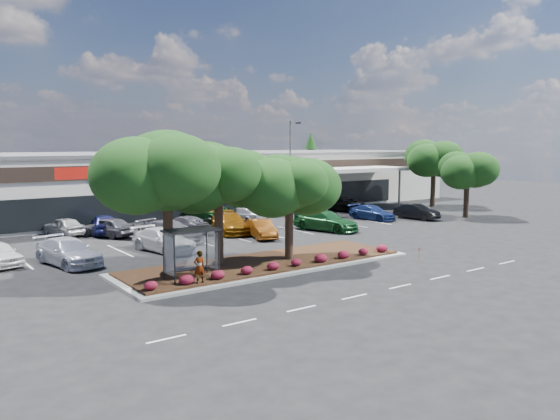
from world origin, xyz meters
TOP-DOWN VIEW (x-y plane):
  - ground at (0.00, 0.00)m, footprint 160.00×160.00m
  - retail_store at (0.06, 33.91)m, footprint 80.40×25.20m
  - landscape_island at (-2.00, 4.00)m, footprint 18.00×6.00m
  - lane_markings at (-0.14, 10.42)m, footprint 33.12×20.06m
  - shrub_row at (-2.00, 1.90)m, footprint 17.00×0.80m
  - bus_shelter at (-7.50, 2.95)m, footprint 2.75×1.55m
  - island_tree_west at (-8.00, 4.50)m, footprint 7.20×7.20m
  - island_tree_mid at (-4.50, 5.20)m, footprint 6.60×6.60m
  - island_tree_east at (-0.50, 3.70)m, footprint 5.80×5.80m
  - tree_east_near at (26.00, 10.00)m, footprint 5.60×5.60m
  - tree_east_far at (31.00, 18.00)m, footprint 6.40×6.40m
  - conifer_north_east at (34.00, 44.00)m, footprint 3.96×3.96m
  - person_waiting at (-7.63, 1.70)m, footprint 0.63×0.43m
  - light_pole at (11.94, 19.90)m, footprint 1.40×0.82m
  - survey_stake at (5.81, -1.00)m, footprint 0.07×0.14m
  - car_1 at (-11.49, 11.10)m, footprint 3.28×5.77m
  - car_2 at (-3.28, 14.52)m, footprint 4.12×5.88m
  - car_3 at (-5.14, 11.60)m, footprint 3.18×5.63m
  - car_4 at (2.40, 15.52)m, footprint 3.64×5.97m
  - car_5 at (3.14, 12.12)m, footprint 2.72×4.53m
  - car_6 at (9.45, 11.84)m, footprint 3.93×6.14m
  - car_7 at (17.34, 14.23)m, footprint 2.59×4.97m
  - car_8 at (21.06, 11.98)m, footprint 2.17×4.58m
  - car_9 at (-8.87, 22.29)m, footprint 2.65×4.54m
  - car_10 at (-6.23, 19.54)m, footprint 3.54×4.87m
  - car_11 at (-6.08, 21.00)m, footprint 2.94×5.12m
  - car_12 at (-0.72, 17.66)m, footprint 3.10×5.21m
  - car_13 at (3.80, 22.27)m, footprint 3.95×6.18m
  - car_14 at (6.18, 19.73)m, footprint 3.32×5.40m
  - car_15 at (13.25, 17.90)m, footprint 2.57×4.53m
  - car_17 at (19.62, 21.22)m, footprint 3.57×5.66m

SIDE VIEW (x-z plane):
  - ground at x=0.00m, z-range 0.00..0.00m
  - lane_markings at x=-0.14m, z-range 0.00..0.01m
  - landscape_island at x=-2.00m, z-range -0.01..0.25m
  - shrub_row at x=-2.00m, z-range 0.26..0.76m
  - survey_stake at x=5.81m, z-range 0.14..1.10m
  - car_7 at x=17.34m, z-range 0.00..1.38m
  - car_5 at x=3.14m, z-range 0.00..1.41m
  - car_12 at x=-0.72m, z-range 0.00..1.42m
  - car_9 at x=-8.87m, z-range 0.00..1.45m
  - car_8 at x=21.06m, z-range 0.00..1.45m
  - car_15 at x=13.25m, z-range 0.00..1.45m
  - car_17 at x=19.62m, z-range 0.00..1.46m
  - car_14 at x=6.18m, z-range 0.00..1.46m
  - car_10 at x=-6.23m, z-range 0.00..1.54m
  - car_3 at x=-5.14m, z-range 0.00..1.54m
  - car_1 at x=-11.49m, z-range 0.00..1.58m
  - car_2 at x=-3.28m, z-range 0.00..1.58m
  - car_4 at x=2.40m, z-range 0.00..1.62m
  - car_11 at x=-6.08m, z-range 0.00..1.64m
  - car_6 at x=9.45m, z-range 0.00..1.66m
  - car_13 at x=3.80m, z-range 0.00..1.67m
  - person_waiting at x=-7.63m, z-range 0.26..1.93m
  - bus_shelter at x=-7.50m, z-range 1.01..3.60m
  - retail_store at x=0.06m, z-range 0.03..6.28m
  - tree_east_near at x=26.00m, z-range 0.00..6.51m
  - island_tree_east at x=-0.50m, z-range 0.26..6.76m
  - tree_east_far at x=31.00m, z-range 0.00..7.62m
  - island_tree_mid at x=-4.50m, z-range 0.26..7.58m
  - light_pole at x=11.94m, z-range -0.55..8.89m
  - island_tree_west at x=-8.00m, z-range 0.26..8.15m
  - conifer_north_east at x=34.00m, z-range 0.00..9.00m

